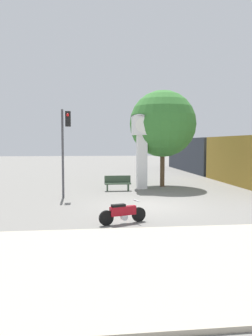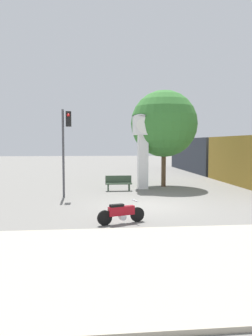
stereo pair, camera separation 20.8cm
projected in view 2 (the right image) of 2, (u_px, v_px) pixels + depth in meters
The scene contains 8 objects.
ground_plane at pixel (147, 206), 15.12m from camera, with size 120.00×120.00×0.00m, color slate.
sidewalk_strip at pixel (194, 260), 8.00m from camera, with size 36.00×6.00×0.10m.
motorcycle at pixel (121, 213), 11.80m from camera, with size 1.76×0.73×0.81m.
clock_tower at pixel (143, 138), 20.64m from camera, with size 1.43×1.43×4.80m.
freight_train at pixel (223, 157), 27.93m from camera, with size 2.80×25.30×3.40m.
traffic_light at pixel (66, 138), 17.36m from camera, with size 0.50×0.35×4.68m.
street_tree at pixel (164, 124), 21.65m from camera, with size 4.40×4.40×6.38m.
bench at pixel (119, 183), 19.95m from camera, with size 1.60×0.44×0.92m.
Camera 2 is at (-2.44, -14.78, 2.90)m, focal length 35.00 mm.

